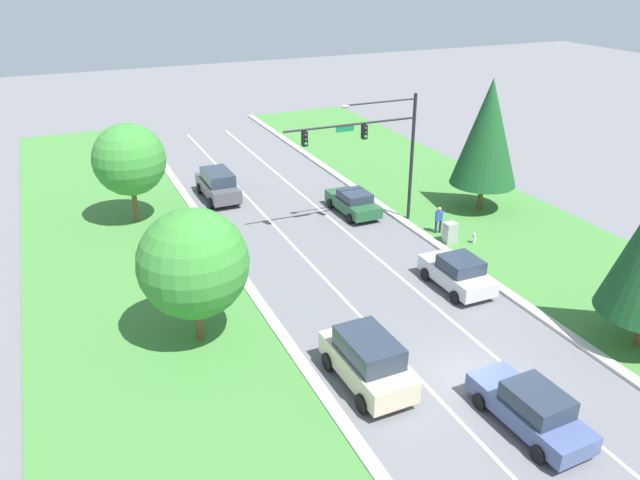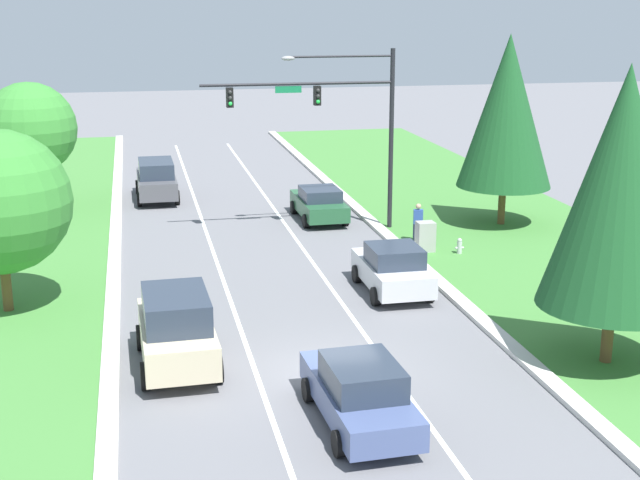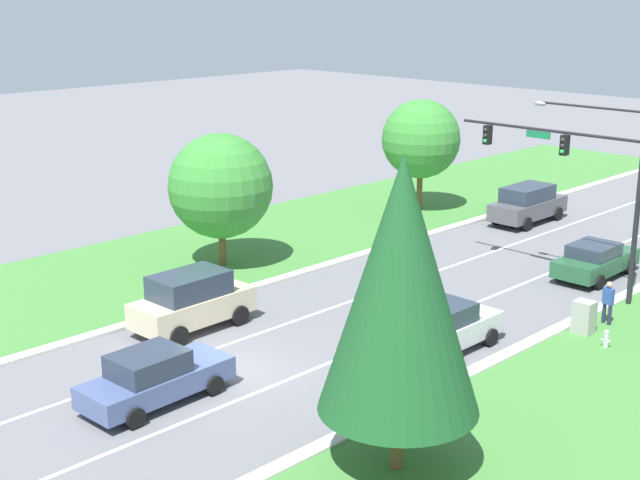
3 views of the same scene
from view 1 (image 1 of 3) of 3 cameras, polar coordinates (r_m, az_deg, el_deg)
ground_plane at (r=25.40m, az=13.65°, el=-12.28°), size 160.00×160.00×0.00m
curb_strip_right at (r=28.72m, az=22.85°, el=-8.78°), size 0.50×90.00×0.15m
curb_strip_left at (r=22.90m, az=1.78°, el=-15.92°), size 0.50×90.00×0.15m
grass_verge_left at (r=21.74m, az=-11.58°, el=-19.32°), size 10.00×90.00×0.08m
lane_stripe_inner_left at (r=24.50m, az=10.17°, el=-13.46°), size 0.14×81.00×0.01m
lane_stripe_inner_right at (r=26.38m, az=16.84°, el=-11.14°), size 0.14×81.00×0.01m
traffic_signal_mast at (r=36.32m, az=5.29°, el=8.94°), size 8.21×0.41×7.80m
forest_sedan at (r=39.48m, az=3.05°, el=3.49°), size 2.09×4.51×1.52m
champagne_suv at (r=23.93m, az=4.35°, el=-10.89°), size 2.20×4.55×2.12m
slate_blue_sedan at (r=23.27m, az=18.73°, el=-14.36°), size 2.13×4.75×1.65m
silver_sedan at (r=31.21m, az=12.47°, el=-2.93°), size 2.10×4.14×1.69m
graphite_suv at (r=42.34m, az=-9.32°, el=5.04°), size 2.09×4.92×1.98m
utility_cabinet at (r=36.01m, az=11.81°, el=0.60°), size 0.70×0.60×1.26m
pedestrian at (r=37.04m, az=10.80°, el=1.89°), size 0.42×0.30×1.69m
fire_hydrant at (r=36.36m, az=13.89°, el=0.13°), size 0.34×0.20×0.70m
conifer_near_right_tree at (r=40.03m, az=15.08°, el=9.48°), size 4.12×4.12×8.39m
oak_near_left_tree at (r=25.63m, az=-11.51°, el=-2.11°), size 4.56×4.56×5.93m
oak_far_left_tree at (r=38.65m, az=-17.04°, el=7.04°), size 4.28×4.28×6.15m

